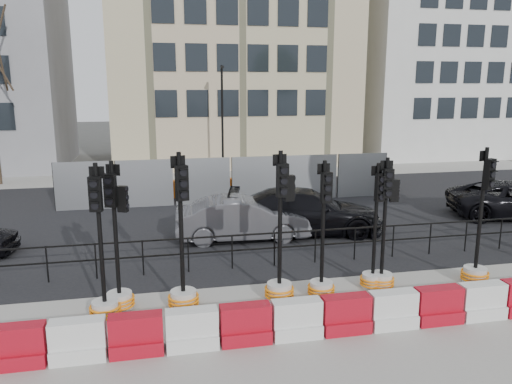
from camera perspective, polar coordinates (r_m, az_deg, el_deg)
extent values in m
plane|color=#51514C|center=(13.16, 3.37, -10.29)|extent=(120.00, 120.00, 0.00)
cube|color=gray|center=(10.57, 7.77, -16.28)|extent=(40.00, 6.00, 0.02)
cube|color=black|center=(19.65, -1.94, -2.57)|extent=(40.00, 14.00, 0.03)
cube|color=gray|center=(28.36, -5.06, 1.98)|extent=(40.00, 4.00, 0.02)
cube|color=#B8B386|center=(34.35, -3.11, 18.85)|extent=(15.00, 10.00, 18.00)
cube|color=silver|center=(39.43, 19.92, 15.85)|extent=(12.00, 9.00, 16.00)
cylinder|color=black|center=(13.98, -22.76, -7.69)|extent=(0.04, 0.04, 1.00)
cylinder|color=black|center=(13.79, -17.82, -7.58)|extent=(0.04, 0.04, 1.00)
cylinder|color=black|center=(13.70, -12.79, -7.41)|extent=(0.04, 0.04, 1.00)
cylinder|color=black|center=(13.72, -7.74, -7.18)|extent=(0.04, 0.04, 1.00)
cylinder|color=black|center=(13.84, -2.75, -6.90)|extent=(0.04, 0.04, 1.00)
cylinder|color=black|center=(14.07, 2.12, -6.58)|extent=(0.04, 0.04, 1.00)
cylinder|color=black|center=(14.39, 6.79, -6.22)|extent=(0.04, 0.04, 1.00)
cylinder|color=black|center=(14.80, 11.22, -5.85)|extent=(0.04, 0.04, 1.00)
cylinder|color=black|center=(15.30, 15.39, -5.46)|extent=(0.04, 0.04, 1.00)
cylinder|color=black|center=(15.87, 19.27, -5.08)|extent=(0.04, 0.04, 1.00)
cylinder|color=black|center=(16.51, 22.86, -4.70)|extent=(0.04, 0.04, 1.00)
cylinder|color=black|center=(17.21, 26.17, -4.34)|extent=(0.04, 0.04, 1.00)
cube|color=black|center=(13.92, 2.13, -4.71)|extent=(18.00, 0.04, 0.04)
cube|color=black|center=(14.05, 2.12, -6.39)|extent=(18.00, 0.04, 0.04)
cube|color=gray|center=(21.29, -19.04, 0.64)|extent=(2.30, 0.05, 2.00)
cylinder|color=black|center=(21.47, -22.08, 0.50)|extent=(0.05, 0.05, 2.00)
cube|color=gray|center=(21.11, -12.58, 0.92)|extent=(2.30, 0.05, 2.00)
cylinder|color=black|center=(21.17, -15.69, 0.79)|extent=(0.05, 0.05, 2.00)
cube|color=gray|center=(21.21, -6.08, 1.20)|extent=(2.30, 0.05, 2.00)
cylinder|color=black|center=(21.13, -9.19, 1.07)|extent=(0.05, 0.05, 2.00)
cube|color=gray|center=(21.57, 0.27, 1.45)|extent=(2.30, 0.05, 2.00)
cylinder|color=black|center=(21.36, -2.75, 1.34)|extent=(0.05, 0.05, 2.00)
cube|color=gray|center=(22.18, 6.35, 1.68)|extent=(2.30, 0.05, 2.00)
cylinder|color=black|center=(21.86, 3.48, 1.58)|extent=(0.05, 0.05, 2.00)
cube|color=gray|center=(23.04, 12.04, 1.88)|extent=(2.30, 0.05, 2.00)
cylinder|color=black|center=(22.60, 9.37, 1.79)|extent=(0.05, 0.05, 2.00)
cube|color=#E9590F|center=(22.71, -13.48, 0.12)|extent=(1.00, 0.40, 0.80)
cube|color=#E9590F|center=(22.73, -8.44, 0.34)|extent=(1.00, 0.40, 0.80)
cube|color=#E9590F|center=(22.93, -3.45, 0.55)|extent=(1.00, 0.40, 0.80)
cube|color=#E9590F|center=(23.29, 1.43, 0.76)|extent=(1.00, 0.40, 0.80)
cylinder|color=black|center=(27.06, -3.86, 7.90)|extent=(0.12, 0.12, 6.00)
cube|color=black|center=(26.75, -3.88, 14.06)|extent=(0.12, 0.50, 0.12)
cube|color=red|center=(10.49, -25.50, -16.81)|extent=(1.00, 0.50, 0.30)
cube|color=red|center=(10.31, -25.71, -14.85)|extent=(1.00, 0.35, 0.50)
cube|color=white|center=(10.28, -19.56, -16.89)|extent=(1.00, 0.50, 0.30)
cube|color=white|center=(10.10, -19.73, -14.90)|extent=(1.00, 0.35, 0.50)
cube|color=red|center=(10.18, -13.45, -16.80)|extent=(1.00, 0.50, 0.30)
cube|color=red|center=(10.00, -13.56, -14.79)|extent=(1.00, 0.35, 0.50)
cube|color=white|center=(10.19, -7.29, -16.52)|extent=(1.00, 0.50, 0.30)
cube|color=white|center=(10.00, -7.35, -14.51)|extent=(1.00, 0.35, 0.50)
cube|color=red|center=(10.30, -1.22, -16.07)|extent=(1.00, 0.50, 0.30)
cube|color=red|center=(10.12, -1.23, -14.08)|extent=(1.00, 0.35, 0.50)
cube|color=white|center=(10.52, 4.62, -15.47)|extent=(1.00, 0.50, 0.30)
cube|color=white|center=(10.34, 4.66, -13.51)|extent=(1.00, 0.35, 0.50)
cube|color=red|center=(10.84, 10.14, -14.76)|extent=(1.00, 0.50, 0.30)
cube|color=red|center=(10.66, 10.22, -12.84)|extent=(1.00, 0.35, 0.50)
cube|color=white|center=(11.24, 15.27, -13.98)|extent=(1.00, 0.50, 0.30)
cube|color=white|center=(11.08, 15.39, -12.12)|extent=(1.00, 0.35, 0.50)
cube|color=red|center=(11.73, 19.97, -13.16)|extent=(1.00, 0.50, 0.30)
cube|color=red|center=(11.57, 20.12, -11.37)|extent=(1.00, 0.35, 0.50)
cube|color=white|center=(12.29, 24.25, -12.34)|extent=(1.00, 0.50, 0.30)
cube|color=white|center=(12.13, 24.41, -10.61)|extent=(1.00, 0.35, 0.50)
cylinder|color=silver|center=(11.66, -16.85, -12.78)|extent=(0.57, 0.57, 0.42)
torus|color=orange|center=(11.69, -16.82, -13.15)|extent=(0.68, 0.68, 0.05)
torus|color=orange|center=(11.66, -16.85, -12.78)|extent=(0.68, 0.68, 0.05)
torus|color=orange|center=(11.62, -16.87, -12.40)|extent=(0.68, 0.68, 0.05)
cylinder|color=black|center=(11.07, -17.38, -4.87)|extent=(0.09, 0.09, 3.15)
cube|color=black|center=(10.72, -17.88, -0.23)|extent=(0.27, 0.19, 0.73)
cylinder|color=black|center=(10.69, -17.93, -1.54)|extent=(0.16, 0.08, 0.16)
cylinder|color=black|center=(10.64, -18.01, -0.33)|extent=(0.16, 0.08, 0.16)
cylinder|color=black|center=(10.60, -18.09, 0.89)|extent=(0.16, 0.08, 0.16)
cube|color=black|center=(10.82, -17.75, 2.15)|extent=(0.32, 0.09, 0.25)
cylinder|color=silver|center=(12.01, -15.30, -11.93)|extent=(0.56, 0.56, 0.42)
torus|color=orange|center=(12.04, -15.28, -12.30)|extent=(0.68, 0.68, 0.05)
torus|color=orange|center=(12.01, -15.30, -11.93)|extent=(0.68, 0.68, 0.05)
torus|color=orange|center=(11.97, -15.33, -11.57)|extent=(0.68, 0.68, 0.05)
cylinder|color=black|center=(11.44, -15.77, -4.29)|extent=(0.09, 0.09, 3.12)
cube|color=black|center=(11.10, -16.31, 0.17)|extent=(0.28, 0.22, 0.73)
cylinder|color=black|center=(11.08, -16.41, -1.08)|extent=(0.16, 0.10, 0.16)
cylinder|color=black|center=(11.03, -16.48, 0.08)|extent=(0.16, 0.10, 0.16)
cylinder|color=black|center=(10.99, -16.55, 1.24)|extent=(0.16, 0.10, 0.16)
cube|color=black|center=(11.20, -16.05, 2.45)|extent=(0.30, 0.13, 0.25)
cube|color=black|center=(11.18, -15.01, -0.77)|extent=(0.24, 0.20, 0.57)
cylinder|color=silver|center=(11.76, -8.29, -12.08)|extent=(0.59, 0.59, 0.44)
torus|color=orange|center=(11.80, -8.28, -12.47)|extent=(0.71, 0.71, 0.05)
torus|color=orange|center=(11.76, -8.29, -12.08)|extent=(0.71, 0.71, 0.05)
torus|color=orange|center=(11.72, -8.30, -11.69)|extent=(0.71, 0.71, 0.05)
cylinder|color=black|center=(11.16, -8.56, -3.84)|extent=(0.10, 0.10, 3.29)
cube|color=black|center=(10.81, -8.47, 1.01)|extent=(0.30, 0.23, 0.77)
cylinder|color=black|center=(10.78, -8.26, -0.32)|extent=(0.17, 0.10, 0.16)
cylinder|color=black|center=(10.73, -8.30, 0.94)|extent=(0.17, 0.10, 0.16)
cylinder|color=black|center=(10.68, -8.34, 2.20)|extent=(0.17, 0.10, 0.16)
cube|color=black|center=(10.91, -8.93, 3.44)|extent=(0.32, 0.13, 0.26)
cylinder|color=silver|center=(12.08, 2.67, -11.29)|extent=(0.59, 0.59, 0.43)
torus|color=orange|center=(12.11, 2.67, -11.67)|extent=(0.71, 0.71, 0.05)
torus|color=orange|center=(12.08, 2.67, -11.29)|extent=(0.71, 0.71, 0.05)
torus|color=orange|center=(12.04, 2.68, -10.91)|extent=(0.71, 0.71, 0.05)
cylinder|color=black|center=(11.50, 2.76, -3.33)|extent=(0.10, 0.10, 3.26)
cube|color=black|center=(11.15, 3.04, 1.34)|extent=(0.27, 0.18, 0.76)
cylinder|color=black|center=(11.12, 3.18, 0.05)|extent=(0.17, 0.07, 0.16)
cylinder|color=black|center=(11.07, 3.20, 1.26)|extent=(0.17, 0.07, 0.16)
cylinder|color=black|center=(11.03, 3.21, 2.48)|extent=(0.17, 0.07, 0.16)
cube|color=black|center=(11.26, 2.72, 3.69)|extent=(0.33, 0.06, 0.26)
cube|color=black|center=(11.39, 3.82, 0.45)|extent=(0.23, 0.16, 0.60)
cylinder|color=silver|center=(12.31, 7.45, -10.98)|extent=(0.55, 0.55, 0.40)
torus|color=orange|center=(12.35, 7.44, -11.33)|extent=(0.66, 0.66, 0.05)
torus|color=orange|center=(12.31, 7.45, -10.98)|extent=(0.66, 0.66, 0.05)
torus|color=orange|center=(12.28, 7.46, -10.64)|extent=(0.66, 0.66, 0.05)
cylinder|color=black|center=(11.77, 7.67, -3.72)|extent=(0.09, 0.09, 3.03)
cube|color=black|center=(11.45, 8.05, 0.50)|extent=(0.25, 0.16, 0.71)
cylinder|color=black|center=(11.42, 8.18, -0.67)|extent=(0.16, 0.06, 0.15)
cylinder|color=black|center=(11.38, 8.21, 0.42)|extent=(0.16, 0.06, 0.15)
cylinder|color=black|center=(11.33, 8.25, 1.53)|extent=(0.16, 0.06, 0.15)
cube|color=black|center=(11.54, 7.73, 2.65)|extent=(0.30, 0.06, 0.24)
cylinder|color=silver|center=(13.09, 14.09, -9.82)|extent=(0.54, 0.54, 0.40)
torus|color=orange|center=(13.12, 14.07, -10.15)|extent=(0.66, 0.66, 0.05)
torus|color=orange|center=(13.09, 14.09, -9.82)|extent=(0.66, 0.66, 0.05)
torus|color=orange|center=(13.06, 14.11, -9.50)|extent=(0.66, 0.66, 0.05)
cylinder|color=black|center=(12.58, 14.47, -2.99)|extent=(0.09, 0.09, 3.03)
cube|color=black|center=(12.27, 14.85, 0.96)|extent=(0.26, 0.18, 0.71)
cylinder|color=black|center=(12.24, 14.91, -0.14)|extent=(0.16, 0.07, 0.15)
cylinder|color=black|center=(12.19, 14.96, 0.88)|extent=(0.16, 0.07, 0.15)
cylinder|color=black|center=(12.15, 15.02, 1.91)|extent=(0.16, 0.07, 0.15)
cube|color=black|center=(12.37, 14.71, 2.95)|extent=(0.30, 0.08, 0.24)
cube|color=black|center=(12.48, 15.53, 0.16)|extent=(0.22, 0.16, 0.55)
cylinder|color=silver|center=(13.06, 13.16, -9.86)|extent=(0.52, 0.52, 0.39)
torus|color=orange|center=(13.09, 13.14, -10.18)|extent=(0.63, 0.63, 0.05)
torus|color=orange|center=(13.06, 13.16, -9.86)|extent=(0.63, 0.63, 0.05)
torus|color=orange|center=(13.03, 13.18, -9.55)|extent=(0.63, 0.63, 0.05)
cylinder|color=black|center=(12.57, 13.50, -3.30)|extent=(0.09, 0.09, 2.90)
cube|color=black|center=(12.27, 14.00, 0.48)|extent=(0.25, 0.17, 0.68)
cylinder|color=black|center=(12.25, 14.15, -0.56)|extent=(0.15, 0.07, 0.15)
cylinder|color=black|center=(12.21, 14.20, 0.41)|extent=(0.15, 0.07, 0.15)
cylinder|color=black|center=(12.17, 14.25, 1.40)|extent=(0.15, 0.07, 0.15)
cube|color=black|center=(12.35, 13.64, 2.40)|extent=(0.29, 0.07, 0.23)
cylinder|color=silver|center=(14.19, 23.71, -8.71)|extent=(0.58, 0.58, 0.43)
torus|color=orange|center=(14.22, 23.68, -9.03)|extent=(0.70, 0.70, 0.05)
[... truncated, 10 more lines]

